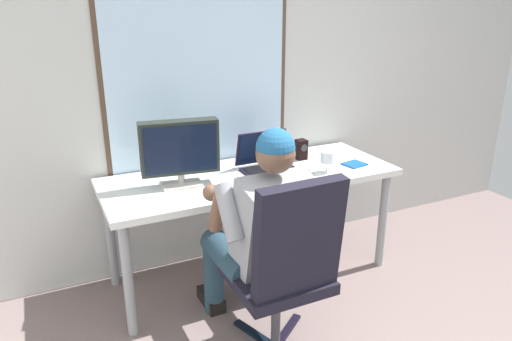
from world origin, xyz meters
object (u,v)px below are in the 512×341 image
at_px(crt_monitor, 180,149).
at_px(desk_speaker, 301,149).
at_px(person_seated, 262,230).
at_px(cd_case, 354,164).
at_px(office_chair, 288,264).
at_px(laptop, 266,160).
at_px(wine_glass, 327,158).
at_px(desk, 251,185).

height_order(crt_monitor, desk_speaker, crt_monitor).
distance_m(person_seated, cd_case, 1.02).
height_order(desk_speaker, cd_case, desk_speaker).
xyz_separation_m(office_chair, crt_monitor, (-0.26, 0.86, 0.37)).
bearing_deg(crt_monitor, cd_case, -7.19).
distance_m(laptop, wine_glass, 0.39).
bearing_deg(cd_case, desk_speaker, 135.13).
bearing_deg(laptop, cd_case, -17.21).
bearing_deg(desk, cd_case, -11.11).
distance_m(desk, desk_speaker, 0.48).
xyz_separation_m(person_seated, laptop, (0.34, 0.62, 0.15)).
distance_m(desk, cd_case, 0.72).
bearing_deg(desk_speaker, wine_glass, -87.45).
relative_size(wine_glass, cd_case, 0.85).
relative_size(desk, wine_glass, 13.72).
xyz_separation_m(wine_glass, cd_case, (0.25, 0.04, -0.09)).
height_order(laptop, desk_speaker, laptop).
bearing_deg(crt_monitor, laptop, 3.11).
bearing_deg(wine_glass, crt_monitor, 168.45).
xyz_separation_m(desk, cd_case, (0.70, -0.14, 0.08)).
relative_size(office_chair, desk_speaker, 7.42).
relative_size(desk, laptop, 5.31).
xyz_separation_m(office_chair, cd_case, (0.91, 0.71, 0.15)).
height_order(office_chair, person_seated, person_seated).
height_order(office_chair, cd_case, office_chair).
bearing_deg(person_seated, desk, 70.08).
xyz_separation_m(desk, office_chair, (-0.20, -0.85, -0.07)).
bearing_deg(desk_speaker, crt_monitor, -172.68).
relative_size(crt_monitor, laptop, 1.33).
distance_m(person_seated, crt_monitor, 0.71).
distance_m(crt_monitor, cd_case, 1.20).
bearing_deg(desk_speaker, person_seated, -132.73).
relative_size(person_seated, wine_glass, 8.94).
height_order(person_seated, cd_case, person_seated).
xyz_separation_m(person_seated, wine_glass, (0.66, 0.40, 0.18)).
xyz_separation_m(office_chair, desk_speaker, (0.65, 0.97, 0.22)).
distance_m(desk, wine_glass, 0.52).
bearing_deg(wine_glass, cd_case, 9.07).
xyz_separation_m(laptop, cd_case, (0.58, -0.18, -0.06)).
bearing_deg(wine_glass, desk, 158.55).
bearing_deg(laptop, wine_glass, -33.80).
height_order(person_seated, laptop, person_seated).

